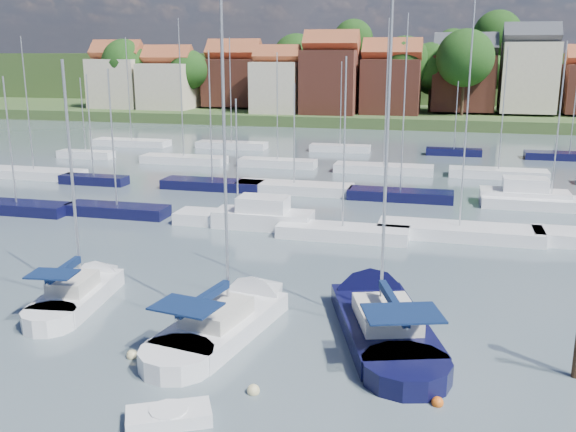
# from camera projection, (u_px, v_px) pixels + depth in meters

# --- Properties ---
(ground) EXTENTS (260.00, 260.00, 0.00)m
(ground) POSITION_uv_depth(u_px,v_px,m) (371.00, 179.00, 63.37)
(ground) COLOR #3E4C55
(ground) RESTS_ON ground
(sailboat_left) EXTENTS (3.57, 9.57, 12.81)m
(sailboat_left) POSITION_uv_depth(u_px,v_px,m) (86.00, 290.00, 32.69)
(sailboat_left) COLOR white
(sailboat_left) RESTS_ON ground
(sailboat_centre) EXTENTS (5.02, 11.84, 15.61)m
(sailboat_centre) POSITION_uv_depth(u_px,v_px,m) (238.00, 315.00, 29.65)
(sailboat_centre) COLOR white
(sailboat_centre) RESTS_ON ground
(sailboat_navy) EXTENTS (7.39, 13.59, 18.15)m
(sailboat_navy) POSITION_uv_depth(u_px,v_px,m) (375.00, 311.00, 30.10)
(sailboat_navy) COLOR black
(sailboat_navy) RESTS_ON ground
(tender) EXTENTS (3.11, 2.45, 0.61)m
(tender) POSITION_uv_depth(u_px,v_px,m) (169.00, 416.00, 21.56)
(tender) COLOR white
(tender) RESTS_ON ground
(buoy_c) EXTENTS (0.48, 0.48, 0.48)m
(buoy_c) POSITION_uv_depth(u_px,v_px,m) (132.00, 358.00, 26.23)
(buoy_c) COLOR beige
(buoy_c) RESTS_ON ground
(buoy_d) EXTENTS (0.48, 0.48, 0.48)m
(buoy_d) POSITION_uv_depth(u_px,v_px,m) (253.00, 393.00, 23.50)
(buoy_d) COLOR beige
(buoy_d) RESTS_ON ground
(buoy_e) EXTENTS (0.49, 0.49, 0.49)m
(buoy_e) POSITION_uv_depth(u_px,v_px,m) (391.00, 309.00, 31.17)
(buoy_e) COLOR #D85914
(buoy_e) RESTS_ON ground
(buoy_f) EXTENTS (0.43, 0.43, 0.43)m
(buoy_f) POSITION_uv_depth(u_px,v_px,m) (437.00, 405.00, 22.70)
(buoy_f) COLOR #D85914
(buoy_f) RESTS_ON ground
(marina_field) EXTENTS (79.62, 41.41, 15.93)m
(marina_field) POSITION_uv_depth(u_px,v_px,m) (386.00, 185.00, 58.26)
(marina_field) COLOR white
(marina_field) RESTS_ON ground
(far_shore_town) EXTENTS (212.46, 90.00, 22.27)m
(far_shore_town) POSITION_uv_depth(u_px,v_px,m) (430.00, 86.00, 148.80)
(far_shore_town) COLOR #3C4E27
(far_shore_town) RESTS_ON ground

